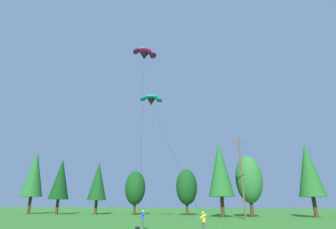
% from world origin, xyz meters
% --- Properties ---
extents(treeline_tree_a, '(4.60, 4.60, 13.62)m').
position_xyz_m(treeline_tree_a, '(-40.06, 47.70, 8.53)').
color(treeline_tree_a, '#472D19').
rests_on(treeline_tree_a, ground_plane).
extents(treeline_tree_b, '(4.10, 4.10, 11.39)m').
position_xyz_m(treeline_tree_b, '(-32.42, 47.38, 7.13)').
color(treeline_tree_b, '#472D19').
rests_on(treeline_tree_b, ground_plane).
extents(treeline_tree_c, '(3.96, 3.96, 10.72)m').
position_xyz_m(treeline_tree_c, '(-24.67, 49.76, 6.72)').
color(treeline_tree_c, '#472D19').
rests_on(treeline_tree_c, ground_plane).
extents(treeline_tree_d, '(4.12, 4.12, 8.60)m').
position_xyz_m(treeline_tree_d, '(-16.29, 50.66, 5.20)').
color(treeline_tree_d, '#472D19').
rests_on(treeline_tree_d, ground_plane).
extents(treeline_tree_e, '(4.15, 4.15, 8.72)m').
position_xyz_m(treeline_tree_e, '(-5.73, 51.95, 5.28)').
color(treeline_tree_e, '#472D19').
rests_on(treeline_tree_e, ground_plane).
extents(treeline_tree_f, '(4.40, 4.40, 12.75)m').
position_xyz_m(treeline_tree_f, '(1.64, 47.15, 7.99)').
color(treeline_tree_f, '#472D19').
rests_on(treeline_tree_f, ground_plane).
extents(treeline_tree_g, '(4.59, 4.59, 10.33)m').
position_xyz_m(treeline_tree_g, '(6.32, 49.06, 6.25)').
color(treeline_tree_g, '#472D19').
rests_on(treeline_tree_g, ground_plane).
extents(treeline_tree_h, '(4.35, 4.35, 12.51)m').
position_xyz_m(treeline_tree_h, '(16.39, 51.24, 7.84)').
color(treeline_tree_h, '#472D19').
rests_on(treeline_tree_h, ground_plane).
extents(utility_pole, '(2.20, 0.26, 11.99)m').
position_xyz_m(utility_pole, '(5.50, 41.90, 6.27)').
color(utility_pole, brown).
rests_on(utility_pole, ground_plane).
extents(kite_flyer_near, '(0.72, 0.74, 1.69)m').
position_xyz_m(kite_flyer_near, '(-2.97, 23.96, 1.00)').
color(kite_flyer_near, '#4C4C51').
rests_on(kite_flyer_near, ground_plane).
extents(kite_flyer_mid, '(0.71, 0.73, 1.69)m').
position_xyz_m(kite_flyer_mid, '(2.95, 22.85, 1.00)').
color(kite_flyer_mid, '#4C4C51').
rests_on(kite_flyer_mid, ground_plane).
extents(parafoil_kite_high_magenta, '(5.87, 10.83, 23.96)m').
position_xyz_m(parafoil_kite_high_magenta, '(-7.29, 32.84, 24.70)').
color(parafoil_kite_high_magenta, '#D12893').
extents(parafoil_kite_mid_teal, '(10.90, 12.82, 16.46)m').
position_xyz_m(parafoil_kite_mid_teal, '(-6.52, 34.22, 17.28)').
color(parafoil_kite_mid_teal, teal).
extents(backpack, '(0.36, 0.39, 0.40)m').
position_xyz_m(backpack, '(-2.70, 22.20, 0.20)').
color(backpack, black).
rests_on(backpack, ground_plane).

